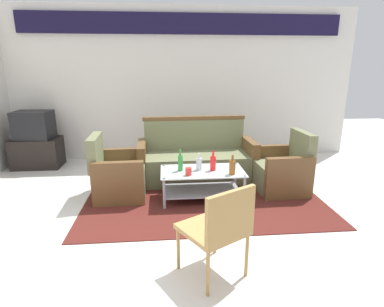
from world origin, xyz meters
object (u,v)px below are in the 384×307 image
object	(u,v)px
coffee_table	(202,180)
television	(34,125)
wicker_chair	(220,225)
bottle_green	(180,163)
armchair_left	(118,176)
cup	(188,171)
tv_stand	(38,153)
bottle_brown	(232,167)
bottle_clear	(199,164)
bottle_red	(213,163)
armchair_right	(282,171)
couch	(196,160)

from	to	relation	value
coffee_table	television	distance (m)	3.25
coffee_table	wicker_chair	world-z (taller)	wicker_chair
bottle_green	coffee_table	bearing A→B (deg)	-5.31
armchair_left	cup	bearing A→B (deg)	65.73
tv_stand	wicker_chair	bearing A→B (deg)	-50.86
bottle_brown	cup	distance (m)	0.56
bottle_clear	bottle_brown	distance (m)	0.45
tv_stand	wicker_chair	distance (m)	4.26
cup	bottle_clear	bearing A→B (deg)	51.49
bottle_clear	television	distance (m)	3.17
bottle_red	television	distance (m)	3.34
bottle_clear	tv_stand	distance (m)	3.17
bottle_green	tv_stand	size ratio (longest dim) A/B	0.36
armchair_right	bottle_brown	bearing A→B (deg)	114.12
couch	coffee_table	world-z (taller)	couch
coffee_table	bottle_red	bearing A→B (deg)	0.39
armchair_left	tv_stand	size ratio (longest dim) A/B	1.06
bottle_brown	bottle_red	size ratio (longest dim) A/B	0.96
armchair_right	bottle_brown	size ratio (longest dim) A/B	3.32
bottle_red	bottle_green	size ratio (longest dim) A/B	0.92
television	armchair_left	bearing A→B (deg)	142.15
television	bottle_red	bearing A→B (deg)	154.06
armchair_left	tv_stand	distance (m)	2.15
couch	coffee_table	bearing A→B (deg)	88.09
couch	armchair_right	distance (m)	1.31
television	wicker_chair	world-z (taller)	television
bottle_clear	armchair_right	bearing A→B (deg)	9.00
coffee_table	cup	distance (m)	0.32
coffee_table	couch	bearing A→B (deg)	89.88
armchair_left	television	world-z (taller)	television
coffee_table	bottle_clear	bearing A→B (deg)	141.65
bottle_green	bottle_red	bearing A→B (deg)	-3.45
bottle_clear	tv_stand	world-z (taller)	bottle_clear
couch	tv_stand	distance (m)	2.88
armchair_right	armchair_left	bearing A→B (deg)	87.81
bottle_brown	television	distance (m)	3.62
coffee_table	bottle_red	xyz separation A→B (m)	(0.14, 0.00, 0.24)
armchair_left	coffee_table	world-z (taller)	armchair_left
bottle_red	bottle_brown	bearing A→B (deg)	-39.29
coffee_table	bottle_red	size ratio (longest dim) A/B	4.12
bottle_brown	television	world-z (taller)	television
armchair_right	coffee_table	distance (m)	1.20
bottle_green	cup	size ratio (longest dim) A/B	2.90
couch	coffee_table	xyz separation A→B (m)	(-0.00, -0.79, -0.04)
television	wicker_chair	bearing A→B (deg)	133.26
armchair_left	coffee_table	distance (m)	1.16
bottle_red	wicker_chair	distance (m)	1.64
bottle_clear	tv_stand	size ratio (longest dim) A/B	0.29
couch	armchair_left	distance (m)	1.27
couch	television	xyz separation A→B (m)	(-2.74, 0.88, 0.44)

